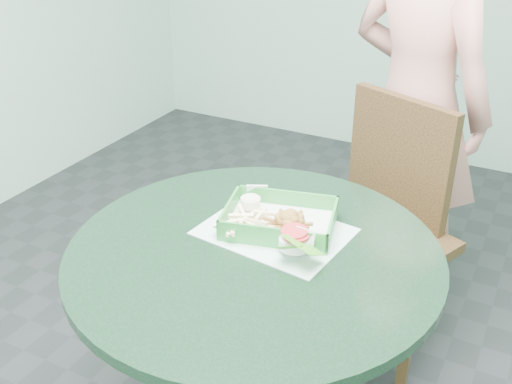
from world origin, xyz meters
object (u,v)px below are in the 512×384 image
at_px(crab_sandwich, 283,229).
at_px(diner_person, 419,81).
at_px(dining_chair, 386,212).
at_px(sauce_ramekin, 256,205).
at_px(cafe_table, 254,307).
at_px(food_basket, 279,229).

bearing_deg(crab_sandwich, diner_person, 84.88).
relative_size(dining_chair, crab_sandwich, 8.49).
bearing_deg(sauce_ramekin, cafe_table, -64.22).
bearing_deg(dining_chair, diner_person, 115.38).
relative_size(dining_chair, sauce_ramekin, 17.01).
height_order(cafe_table, dining_chair, dining_chair).
relative_size(crab_sandwich, sauce_ramekin, 2.00).
bearing_deg(dining_chair, cafe_table, -77.46).
height_order(cafe_table, crab_sandwich, crab_sandwich).
height_order(diner_person, crab_sandwich, diner_person).
distance_m(dining_chair, sauce_ramekin, 0.69).
bearing_deg(crab_sandwich, dining_chair, 81.71).
distance_m(diner_person, sauce_ramekin, 0.94).
relative_size(cafe_table, sauce_ramekin, 17.53).
bearing_deg(diner_person, crab_sandwich, 106.26).
height_order(dining_chair, crab_sandwich, dining_chair).
xyz_separation_m(dining_chair, food_basket, (-0.13, -0.63, 0.23)).
relative_size(food_basket, sauce_ramekin, 5.27).
bearing_deg(cafe_table, dining_chair, 79.05).
xyz_separation_m(crab_sandwich, sauce_ramekin, (-0.12, 0.08, 0.00)).
bearing_deg(sauce_ramekin, food_basket, -21.70).
height_order(dining_chair, food_basket, dining_chair).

